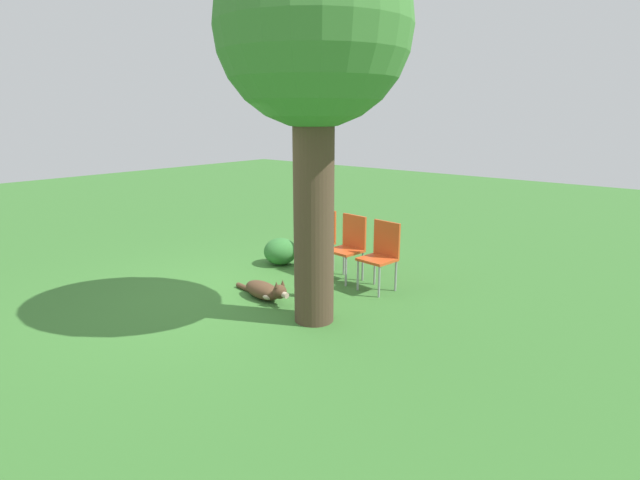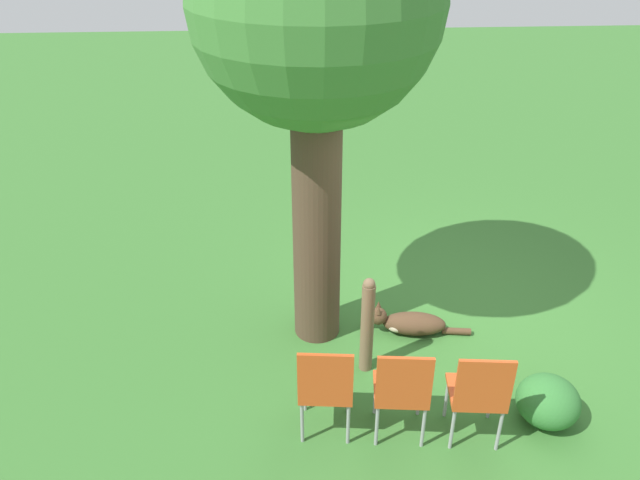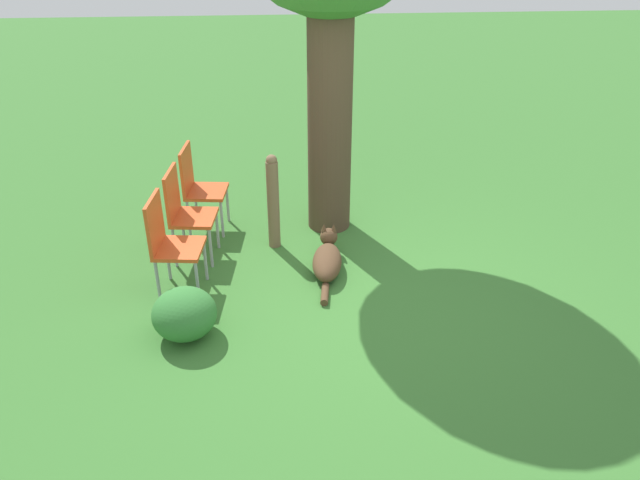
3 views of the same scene
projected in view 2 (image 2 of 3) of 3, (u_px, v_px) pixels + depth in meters
The scene contains 8 objects.
ground_plane at pixel (438, 313), 6.79m from camera, with size 30.00×30.00×0.00m, color #38702D.
oak_tree at pixel (316, 15), 4.97m from camera, with size 2.09×2.09×4.32m.
dog at pixel (408, 323), 6.46m from camera, with size 0.37×1.11×0.34m.
fence_post at pixel (367, 325), 5.78m from camera, with size 0.12×0.12×1.03m.
red_chair_0 at pixel (479, 392), 4.99m from camera, with size 0.46×0.48×0.96m.
red_chair_1 at pixel (402, 388), 5.02m from camera, with size 0.46×0.48×0.96m.
red_chair_2 at pixel (326, 385), 5.05m from camera, with size 0.46×0.48×0.96m.
low_shrub at pixel (548, 401), 5.35m from camera, with size 0.54×0.54×0.43m.
Camera 2 is at (-5.39, 1.62, 4.10)m, focal length 35.00 mm.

